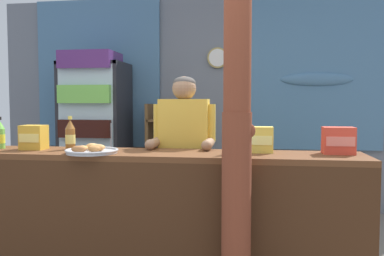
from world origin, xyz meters
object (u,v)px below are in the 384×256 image
Objects in this scene: drink_fridge at (95,126)px; soda_bottle_water at (232,142)px; shopkeeper at (184,148)px; pastry_tray at (91,150)px; plastic_lawn_chair at (280,189)px; stall_counter at (162,210)px; soda_bottle_orange_soda at (243,135)px; soda_bottle_lime_soda at (0,135)px; bottle_shelf_rack at (167,156)px; snack_box_crackers at (338,141)px; snack_box_choco_powder at (34,137)px; timber_post at (237,121)px; snack_box_instant_noodle at (260,140)px; soda_bottle_iced_tea at (70,135)px.

drink_fridge is 9.36× the size of soda_bottle_water.
pastry_tray is (-0.57, -0.51, 0.03)m from shopkeeper.
stall_counter is at bearing -126.04° from plastic_lawn_chair.
soda_bottle_water is at bearing 7.21° from stall_counter.
stall_counter is 8.27× the size of soda_bottle_orange_soda.
bottle_shelf_rack is at bearing 63.71° from soda_bottle_lime_soda.
snack_box_crackers is 0.57× the size of pastry_tray.
soda_bottle_orange_soda is at bearing -104.61° from plastic_lawn_chair.
drink_fridge is 2.95m from snack_box_crackers.
pastry_tray is (-1.04, 0.03, -0.12)m from soda_bottle_orange_soda.
snack_box_choco_powder is 0.88× the size of snack_box_crackers.
shopkeeper is at bearing 120.21° from timber_post.
snack_box_choco_powder is at bearing 177.17° from soda_bottle_water.
soda_bottle_lime_soda is 2.49m from snack_box_crackers.
shopkeeper reaches higher than snack_box_instant_noodle.
soda_bottle_orange_soda reaches higher than soda_bottle_iced_tea.
soda_bottle_water is at bearing -109.50° from plastic_lawn_chair.
snack_box_crackers reaches higher than pastry_tray.
timber_post is (0.52, -0.28, 0.63)m from stall_counter.
soda_bottle_iced_tea reaches higher than soda_bottle_water.
snack_box_crackers is 1.14× the size of snack_box_instant_noodle.
soda_bottle_lime_soda is (-1.37, -0.34, 0.11)m from shopkeeper.
shopkeeper is 1.16m from snack_box_crackers.
drink_fridge is at bearing 132.51° from soda_bottle_orange_soda.
stall_counter is 13.63× the size of soda_bottle_water.
soda_bottle_orange_soda reaches higher than soda_bottle_water.
shopkeeper reaches higher than pastry_tray.
soda_bottle_lime_soda is at bearing 176.35° from snack_box_choco_powder.
snack_box_choco_powder is (-1.53, 0.41, -0.15)m from timber_post.
stall_counter is at bearing -12.81° from soda_bottle_iced_tea.
soda_bottle_water reaches higher than stall_counter.
plastic_lawn_chair is at bearing 70.50° from soda_bottle_water.
timber_post is 0.92m from shopkeeper.
pastry_tray is at bearing -169.24° from snack_box_instant_noodle.
timber_post is at bearing -15.00° from snack_box_choco_powder.
plastic_lawn_chair is at bearing 29.58° from snack_box_choco_powder.
pastry_tray is (-1.37, -1.23, 0.50)m from plastic_lawn_chair.
soda_bottle_iced_tea is 1.38× the size of snack_box_instant_noodle.
soda_bottle_lime_soda is 0.97× the size of soda_bottle_iced_tea.
stall_counter is 1.81× the size of shopkeeper.
snack_box_crackers is at bearing 1.30° from snack_box_choco_powder.
drink_fridge reaches higher than stall_counter.
soda_bottle_iced_tea is at bearing -100.97° from bottle_shelf_rack.
shopkeeper reaches higher than snack_box_crackers.
snack_box_instant_noodle is at bearing -26.59° from shopkeeper.
snack_box_crackers is at bearing 20.55° from soda_bottle_orange_soda.
soda_bottle_lime_soda reaches higher than snack_box_instant_noodle.
soda_bottle_water is (-0.08, 0.12, -0.06)m from soda_bottle_orange_soda.
soda_bottle_iced_tea reaches higher than stall_counter.
snack_box_crackers is 1.70m from pastry_tray.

